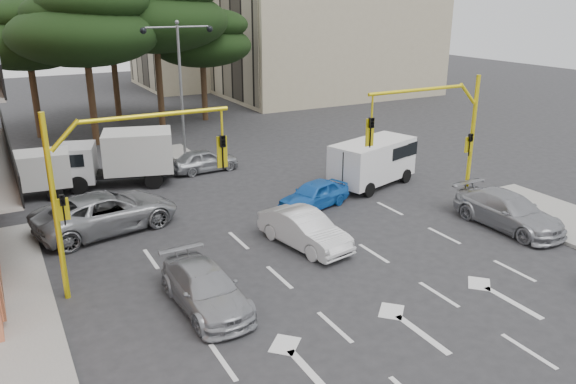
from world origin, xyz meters
The scene contains 20 objects.
ground centered at (0.00, 0.00, 0.00)m, with size 120.00×120.00×0.00m, color #28282B.
median_strip centered at (0.00, 16.00, 0.07)m, with size 1.40×6.00×0.15m, color gray.
apartment_beige_far centered at (12.95, 44.00, 8.35)m, with size 16.20×12.15×16.70m.
pine_left_near centered at (-3.94, 21.96, 7.60)m, with size 9.15×9.15×10.23m.
pine_center centered at (1.06, 23.96, 8.30)m, with size 9.98×9.98×11.16m.
pine_left_far centered at (-6.94, 25.96, 6.91)m, with size 8.32×8.32×9.30m.
pine_right centered at (5.06, 25.96, 6.22)m, with size 7.49×7.49×8.37m.
pine_back centered at (-0.94, 28.96, 7.60)m, with size 9.15×9.15×10.23m.
signal_mast_right centered at (6.80, 1.99, 3.88)m, with size 5.79×0.37×6.00m.
signal_mast_left centered at (-6.80, 1.99, 3.88)m, with size 5.79×0.37×6.00m.
street_lamp_center centered at (0.00, 16.00, 5.43)m, with size 4.16×0.36×7.77m.
car_white_hatch centered at (0.04, 1.82, 0.69)m, with size 1.45×4.17×1.37m, color silver.
car_blue_compact centered at (2.53, 5.26, 0.63)m, with size 1.48×3.68×1.25m, color blue.
car_silver_wagon centered at (-4.89, -0.63, 0.64)m, with size 1.78×4.39×1.27m, color #97989E.
car_silver_cross_a centered at (-6.29, 7.04, 0.80)m, with size 2.67×5.78×1.61m, color gray.
car_silver_cross_b centered at (0.12, 13.00, 0.63)m, with size 1.49×3.71×1.26m, color #9A9DA2.
car_silver_parked centered at (8.44, -0.55, 0.71)m, with size 2.00×4.92×1.43m, color #97999F.
van_white centered at (6.80, 6.67, 1.18)m, with size 2.13×4.70×2.35m, color white, non-canonical shape.
box_truck_a centered at (-9.00, 12.79, 1.11)m, with size 1.89×4.51×2.22m, color silver, non-canonical shape.
box_truck_b centered at (-4.50, 12.82, 1.38)m, with size 2.35×5.60×2.75m, color silver, non-canonical shape.
Camera 1 is at (-9.92, -15.31, 9.09)m, focal length 35.00 mm.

